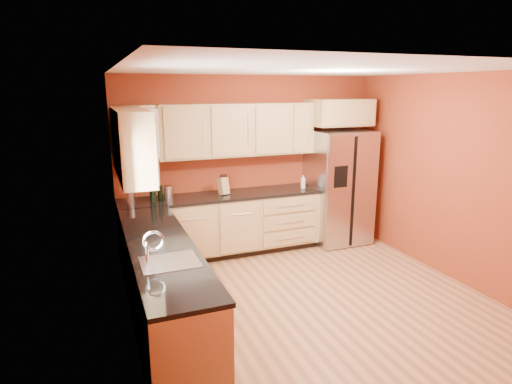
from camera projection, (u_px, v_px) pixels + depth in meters
floor at (310, 299)px, 5.03m from camera, size 4.00×4.00×0.00m
ceiling at (317, 69)px, 4.41m from camera, size 4.00×4.00×0.00m
wall_back at (250, 163)px, 6.53m from camera, size 4.00×0.04×2.60m
wall_front at (456, 256)px, 2.91m from camera, size 4.00×0.04×2.60m
wall_left at (125, 210)px, 4.01m from camera, size 0.04×4.00×2.60m
wall_right at (453, 178)px, 5.42m from camera, size 0.04×4.00×2.60m
base_cabinets_back at (222, 226)px, 6.27m from camera, size 2.90×0.60×0.88m
base_cabinets_left at (162, 289)px, 4.32m from camera, size 0.60×2.80×0.88m
countertop_back at (222, 196)px, 6.15m from camera, size 2.90×0.62×0.04m
countertop_left at (161, 246)px, 4.22m from camera, size 0.62×2.80×0.04m
upper_cabinets_back at (238, 130)px, 6.17m from camera, size 2.30×0.33×0.75m
upper_cabinets_left at (132, 144)px, 4.60m from camera, size 0.33×1.35×0.75m
corner_upper_cabinet at (138, 135)px, 5.52m from camera, size 0.67×0.67×0.75m
over_fridge_cabinet at (339, 112)px, 6.55m from camera, size 0.92×0.60×0.40m
refrigerator at (338, 187)px, 6.76m from camera, size 0.90×0.75×1.78m
window at (131, 196)px, 3.51m from camera, size 0.03×0.90×1.00m
sink_faucet at (169, 247)px, 3.72m from camera, size 0.50×0.42×0.30m
canister_left at (131, 198)px, 5.60m from camera, size 0.12×0.12×0.17m
canister_right at (168, 193)px, 5.81m from camera, size 0.15×0.15×0.20m
wine_bottle_a at (152, 188)px, 5.73m from camera, size 0.09×0.09×0.37m
wine_bottle_b at (160, 190)px, 5.79m from camera, size 0.08×0.08×0.30m
knife_block at (223, 186)px, 6.15m from camera, size 0.15×0.15×0.24m
soap_dispenser at (303, 182)px, 6.53m from camera, size 0.08×0.08×0.20m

